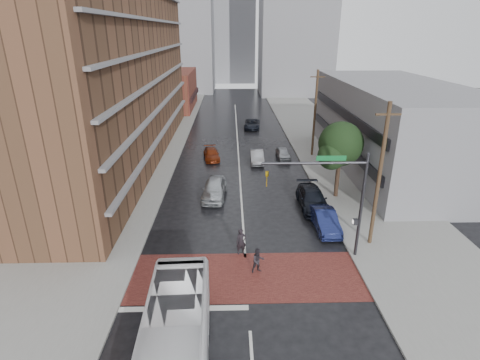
{
  "coord_description": "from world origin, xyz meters",
  "views": [
    {
      "loc": [
        -0.86,
        -18.53,
        13.97
      ],
      "look_at": [
        -0.22,
        7.63,
        3.5
      ],
      "focal_mm": 28.0,
      "sensor_mm": 36.0,
      "label": 1
    }
  ],
  "objects_px": {
    "car_parked_mid": "(312,199)",
    "suv_travel": "(252,124)",
    "pedestrian_b": "(258,261)",
    "car_travel_b": "(257,157)",
    "pedestrian_a": "(241,242)",
    "car_travel_c": "(211,154)",
    "car_travel_a": "(214,189)",
    "car_parked_far": "(283,153)",
    "car_parked_near": "(325,221)"
  },
  "relations": [
    {
      "from": "car_parked_mid",
      "to": "suv_travel",
      "type": "bearing_deg",
      "value": 97.25
    },
    {
      "from": "pedestrian_b",
      "to": "car_travel_b",
      "type": "xyz_separation_m",
      "value": [
        1.32,
        20.77,
        -0.14
      ]
    },
    {
      "from": "pedestrian_a",
      "to": "pedestrian_b",
      "type": "bearing_deg",
      "value": -76.53
    },
    {
      "from": "car_travel_c",
      "to": "suv_travel",
      "type": "height_order",
      "value": "suv_travel"
    },
    {
      "from": "suv_travel",
      "to": "car_parked_mid",
      "type": "distance_m",
      "value": 27.93
    },
    {
      "from": "car_travel_a",
      "to": "car_parked_far",
      "type": "distance_m",
      "value": 13.34
    },
    {
      "from": "pedestrian_a",
      "to": "suv_travel",
      "type": "bearing_deg",
      "value": 73.79
    },
    {
      "from": "pedestrian_a",
      "to": "car_travel_a",
      "type": "xyz_separation_m",
      "value": [
        -2.15,
        9.17,
        -0.08
      ]
    },
    {
      "from": "car_parked_mid",
      "to": "pedestrian_b",
      "type": "bearing_deg",
      "value": -120.08
    },
    {
      "from": "car_travel_b",
      "to": "car_travel_c",
      "type": "relative_size",
      "value": 1.0
    },
    {
      "from": "car_travel_a",
      "to": "car_parked_far",
      "type": "height_order",
      "value": "car_travel_a"
    },
    {
      "from": "car_parked_near",
      "to": "car_travel_c",
      "type": "bearing_deg",
      "value": 117.84
    },
    {
      "from": "car_parked_far",
      "to": "car_parked_near",
      "type": "bearing_deg",
      "value": -88.86
    },
    {
      "from": "pedestrian_a",
      "to": "car_parked_mid",
      "type": "xyz_separation_m",
      "value": [
        6.2,
        7.0,
        -0.15
      ]
    },
    {
      "from": "car_travel_b",
      "to": "car_parked_near",
      "type": "bearing_deg",
      "value": -74.67
    },
    {
      "from": "car_parked_near",
      "to": "car_parked_far",
      "type": "xyz_separation_m",
      "value": [
        -0.95,
        16.93,
        -0.12
      ]
    },
    {
      "from": "car_parked_near",
      "to": "car_parked_mid",
      "type": "relative_size",
      "value": 0.82
    },
    {
      "from": "pedestrian_a",
      "to": "car_travel_b",
      "type": "xyz_separation_m",
      "value": [
        2.3,
        18.7,
        -0.25
      ]
    },
    {
      "from": "car_travel_b",
      "to": "car_parked_near",
      "type": "xyz_separation_m",
      "value": [
        4.11,
        -15.5,
        0.05
      ]
    },
    {
      "from": "car_travel_b",
      "to": "suv_travel",
      "type": "xyz_separation_m",
      "value": [
        0.31,
        16.0,
        -0.01
      ]
    },
    {
      "from": "pedestrian_a",
      "to": "car_parked_far",
      "type": "distance_m",
      "value": 20.86
    },
    {
      "from": "car_travel_b",
      "to": "car_parked_near",
      "type": "height_order",
      "value": "car_parked_near"
    },
    {
      "from": "pedestrian_a",
      "to": "pedestrian_b",
      "type": "height_order",
      "value": "pedestrian_a"
    },
    {
      "from": "car_travel_c",
      "to": "car_parked_mid",
      "type": "bearing_deg",
      "value": -63.19
    },
    {
      "from": "car_travel_b",
      "to": "car_parked_near",
      "type": "distance_m",
      "value": 16.04
    },
    {
      "from": "suv_travel",
      "to": "pedestrian_a",
      "type": "bearing_deg",
      "value": -88.77
    },
    {
      "from": "car_travel_b",
      "to": "car_parked_near",
      "type": "relative_size",
      "value": 0.93
    },
    {
      "from": "pedestrian_a",
      "to": "car_parked_mid",
      "type": "distance_m",
      "value": 9.35
    },
    {
      "from": "pedestrian_b",
      "to": "car_travel_b",
      "type": "relative_size",
      "value": 0.4
    },
    {
      "from": "car_travel_c",
      "to": "car_parked_near",
      "type": "bearing_deg",
      "value": -69.2
    },
    {
      "from": "car_travel_a",
      "to": "car_travel_b",
      "type": "distance_m",
      "value": 10.52
    },
    {
      "from": "car_travel_b",
      "to": "suv_travel",
      "type": "bearing_deg",
      "value": 89.37
    },
    {
      "from": "car_parked_mid",
      "to": "car_parked_far",
      "type": "xyz_separation_m",
      "value": [
        -0.75,
        13.13,
        -0.17
      ]
    },
    {
      "from": "car_travel_b",
      "to": "car_parked_mid",
      "type": "relative_size",
      "value": 0.77
    },
    {
      "from": "car_travel_c",
      "to": "car_parked_mid",
      "type": "height_order",
      "value": "car_parked_mid"
    },
    {
      "from": "pedestrian_a",
      "to": "car_parked_mid",
      "type": "bearing_deg",
      "value": 36.55
    },
    {
      "from": "car_travel_c",
      "to": "car_travel_a",
      "type": "bearing_deg",
      "value": -94.11
    },
    {
      "from": "pedestrian_b",
      "to": "suv_travel",
      "type": "xyz_separation_m",
      "value": [
        1.63,
        36.77,
        -0.14
      ]
    },
    {
      "from": "suv_travel",
      "to": "car_parked_near",
      "type": "bearing_deg",
      "value": -77.6
    },
    {
      "from": "pedestrian_a",
      "to": "car_parked_mid",
      "type": "height_order",
      "value": "pedestrian_a"
    },
    {
      "from": "car_parked_mid",
      "to": "car_travel_b",
      "type": "bearing_deg",
      "value": 108.32
    },
    {
      "from": "pedestrian_a",
      "to": "pedestrian_b",
      "type": "distance_m",
      "value": 2.29
    },
    {
      "from": "pedestrian_b",
      "to": "car_travel_c",
      "type": "distance_m",
      "value": 22.45
    },
    {
      "from": "pedestrian_b",
      "to": "pedestrian_a",
      "type": "bearing_deg",
      "value": 99.14
    },
    {
      "from": "car_travel_b",
      "to": "car_travel_c",
      "type": "xyz_separation_m",
      "value": [
        -5.21,
        1.34,
        -0.08
      ]
    },
    {
      "from": "car_travel_a",
      "to": "pedestrian_a",
      "type": "bearing_deg",
      "value": -72.7
    },
    {
      "from": "car_travel_c",
      "to": "suv_travel",
      "type": "bearing_deg",
      "value": 61.21
    },
    {
      "from": "pedestrian_b",
      "to": "car_travel_a",
      "type": "height_order",
      "value": "car_travel_a"
    },
    {
      "from": "car_travel_b",
      "to": "car_travel_a",
      "type": "bearing_deg",
      "value": -114.48
    },
    {
      "from": "car_travel_c",
      "to": "car_parked_far",
      "type": "xyz_separation_m",
      "value": [
        8.37,
        0.1,
        0.01
      ]
    }
  ]
}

